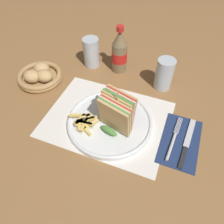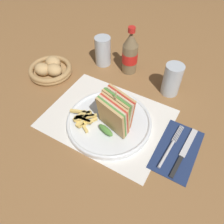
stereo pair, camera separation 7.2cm
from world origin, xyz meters
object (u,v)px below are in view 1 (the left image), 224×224
club_sandwich (116,112)px  glass_near (164,74)px  plate_main (110,122)px  fork (173,142)px  knife (187,143)px  bread_basket (40,76)px  glass_far (91,54)px  coke_bottle_near (119,53)px

club_sandwich → glass_near: 0.27m
plate_main → fork: size_ratio=1.60×
club_sandwich → knife: size_ratio=0.73×
knife → plate_main: bearing=-173.3°
plate_main → bread_basket: 0.36m
club_sandwich → fork: club_sandwich is taller
plate_main → glass_far: bearing=124.7°
plate_main → glass_far: (-0.20, 0.28, 0.04)m
glass_near → bread_basket: 0.49m
club_sandwich → glass_far: bearing=127.5°
coke_bottle_near → glass_near: size_ratio=1.59×
coke_bottle_near → glass_near: coke_bottle_near is taller
club_sandwich → plate_main: bearing=173.5°
plate_main → knife: plate_main is taller
glass_near → glass_far: 0.32m
plate_main → glass_far: glass_far is taller
glass_near → plate_main: bearing=-115.8°
fork → knife: bearing=23.0°
knife → coke_bottle_near: bearing=143.5°
fork → bread_basket: 0.57m
glass_far → club_sandwich: bearing=-52.5°
plate_main → knife: size_ratio=1.44×
fork → glass_far: 0.50m
fork → club_sandwich: bearing=-175.9°
plate_main → fork: plate_main is taller
plate_main → glass_near: (0.12, 0.25, 0.05)m
plate_main → coke_bottle_near: coke_bottle_near is taller
club_sandwich → bread_basket: 0.39m
club_sandwich → coke_bottle_near: size_ratio=0.74×
coke_bottle_near → bread_basket: bearing=-145.8°
club_sandwich → fork: (0.19, 0.00, -0.06)m
club_sandwich → glass_near: bearing=68.8°
fork → glass_far: size_ratio=1.45×
coke_bottle_near → fork: bearing=-45.6°
fork → knife: fork is taller
plate_main → coke_bottle_near: bearing=104.1°
knife → glass_near: 0.28m
knife → club_sandwich: bearing=-172.3°
coke_bottle_near → bread_basket: coke_bottle_near is taller
club_sandwich → glass_near: size_ratio=1.18×
glass_far → coke_bottle_near: bearing=4.5°
coke_bottle_near → bread_basket: size_ratio=1.11×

